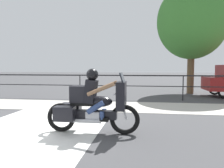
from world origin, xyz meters
TOP-DOWN VIEW (x-y plane):
  - ground_plane at (0.00, 0.00)m, footprint 120.00×120.00m
  - sidewalk_band at (0.00, 3.40)m, footprint 44.00×2.40m
  - crosswalk_band at (0.45, -0.20)m, footprint 3.40×6.00m
  - fence_railing at (0.00, 5.42)m, footprint 36.00×0.05m
  - motorcycle at (2.00, -0.27)m, footprint 2.29×0.76m
  - tree_behind_sign at (6.04, 8.43)m, footprint 4.11×4.11m

SIDE VIEW (x-z plane):
  - ground_plane at x=0.00m, z-range 0.00..0.00m
  - crosswalk_band at x=0.45m, z-range 0.00..0.01m
  - sidewalk_band at x=0.00m, z-range 0.00..0.01m
  - motorcycle at x=2.00m, z-range -0.08..1.48m
  - fence_railing at x=0.00m, z-range 0.35..1.57m
  - tree_behind_sign at x=6.04m, z-range 1.02..7.62m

